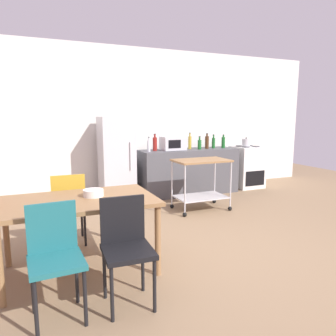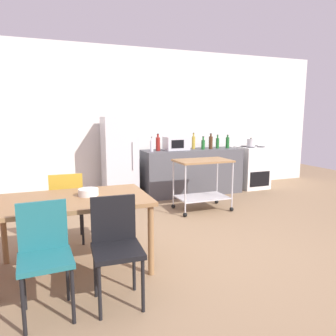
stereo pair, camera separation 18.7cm
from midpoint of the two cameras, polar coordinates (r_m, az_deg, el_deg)
name	(u,v)px [view 2 (the right image)]	position (r m, az deg, el deg)	size (l,w,h in m)	color
ground_plane	(215,249)	(3.95, 9.89, -14.13)	(12.00, 12.00, 0.00)	#8C7051
back_wall	(140,121)	(6.57, -4.22, 8.33)	(8.40, 0.12, 2.90)	silver
kitchen_counter	(192,172)	(6.44, 5.13, -0.65)	(2.00, 0.64, 0.90)	#4C4C51
dining_table	(73,206)	(3.31, -15.10, -6.60)	(1.50, 0.90, 0.75)	olive
chair_teal	(45,251)	(2.71, -19.38, -13.90)	(0.42, 0.42, 0.89)	#1E666B
chair_black	(116,242)	(2.74, -7.34, -13.11)	(0.42, 0.42, 0.89)	black
chair_mustard	(67,203)	(4.05, -16.46, -6.01)	(0.41, 0.41, 0.89)	gold
stove_oven	(252,167)	(7.20, 15.51, 0.12)	(0.60, 0.61, 0.92)	white
refrigerator	(120,158)	(6.00, -7.81, 1.71)	(0.60, 0.63, 1.55)	silver
kitchen_cart	(203,176)	(5.30, 7.22, -1.51)	(0.91, 0.57, 0.85)	olive
bottle_sparkling_water	(152,146)	(5.97, -2.05, 4.03)	(0.06, 0.06, 0.28)	silver
bottle_vinegar	(158,144)	(6.10, -0.94, 4.39)	(0.08, 0.08, 0.33)	maroon
microwave	(176,143)	(6.26, 2.35, 4.45)	(0.46, 0.35, 0.26)	silver
bottle_soy_sauce	(193,142)	(6.47, 5.43, 4.62)	(0.07, 0.07, 0.33)	gold
bottle_wine	(203,144)	(6.40, 7.15, 4.25)	(0.07, 0.07, 0.26)	#1E6628
bottle_sesame_oil	(211,142)	(6.52, 8.49, 4.59)	(0.08, 0.08, 0.31)	#4C2D19
bottle_olive_oil	(217,143)	(6.66, 9.67, 4.48)	(0.07, 0.07, 0.28)	#1E6628
bottle_soda	(227,142)	(6.73, 11.42, 4.52)	(0.08, 0.08, 0.28)	#1E6628
fruit_bowl	(88,192)	(3.36, -12.56, -4.26)	(0.21, 0.21, 0.07)	white
kettle	(251,143)	(6.98, 15.39, 4.39)	(0.24, 0.17, 0.19)	silver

